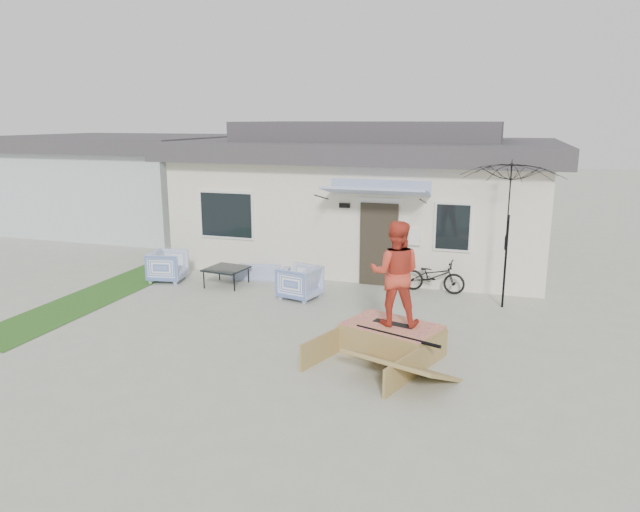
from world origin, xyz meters
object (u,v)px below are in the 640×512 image
(loveseat, at_px, (261,268))
(skate_ramp, at_px, (392,339))
(skateboard, at_px, (394,323))
(armchair_left, at_px, (168,265))
(coffee_table, at_px, (226,277))
(bicycle, at_px, (434,273))
(skater, at_px, (395,272))
(armchair_right, at_px, (300,281))
(patio_umbrella, at_px, (508,231))

(loveseat, xyz_separation_m, skate_ramp, (4.26, -4.02, -0.02))
(loveseat, relative_size, skateboard, 1.92)
(armchair_left, xyz_separation_m, skate_ramp, (6.48, -3.05, -0.17))
(skate_ramp, xyz_separation_m, skateboard, (0.02, 0.05, 0.29))
(coffee_table, height_order, skateboard, skateboard)
(coffee_table, bearing_deg, bicycle, 11.22)
(bicycle, xyz_separation_m, skater, (-0.21, -4.08, 1.03))
(armchair_left, distance_m, coffee_table, 1.66)
(loveseat, height_order, coffee_table, loveseat)
(coffee_table, bearing_deg, skateboard, -32.34)
(loveseat, relative_size, armchair_right, 1.71)
(armchair_left, xyz_separation_m, coffee_table, (1.64, 0.08, -0.21))
(armchair_right, xyz_separation_m, skate_ramp, (2.70, -2.65, -0.16))
(armchair_left, xyz_separation_m, skater, (6.50, -3.00, 1.08))
(skate_ramp, distance_m, skateboard, 0.30)
(coffee_table, distance_m, skateboard, 5.76)
(armchair_left, relative_size, bicycle, 0.58)
(skater, bearing_deg, coffee_table, -38.98)
(skate_ramp, bearing_deg, skater, 90.00)
(loveseat, bearing_deg, armchair_right, 130.10)
(armchair_right, relative_size, patio_umbrella, 0.33)
(armchair_right, bearing_deg, bicycle, 130.66)
(armchair_left, height_order, skate_ramp, armchair_left)
(loveseat, distance_m, coffee_table, 1.06)
(armchair_right, height_order, skateboard, armchair_right)
(skateboard, bearing_deg, skate_ramp, -93.77)
(patio_umbrella, distance_m, skate_ramp, 4.16)
(loveseat, height_order, armchair_left, armchair_left)
(coffee_table, xyz_separation_m, patio_umbrella, (6.71, 0.28, 1.52))
(skateboard, height_order, skater, skater)
(loveseat, distance_m, armchair_left, 2.43)
(skater, bearing_deg, armchair_right, -50.32)
(skate_ramp, height_order, skateboard, skateboard)
(bicycle, bearing_deg, coffee_table, 105.32)
(bicycle, bearing_deg, skateboard, -178.90)
(loveseat, xyz_separation_m, armchair_right, (1.56, -1.37, 0.14))
(skate_ramp, bearing_deg, bicycle, 106.33)
(skate_ramp, bearing_deg, coffee_table, 166.67)
(skater, bearing_deg, armchair_left, -31.41)
(loveseat, xyz_separation_m, bicycle, (4.49, 0.12, 0.20))
(loveseat, relative_size, skate_ramp, 0.69)
(armchair_left, height_order, patio_umbrella, patio_umbrella)
(coffee_table, bearing_deg, skate_ramp, -32.86)
(armchair_left, bearing_deg, patio_umbrella, -98.17)
(armchair_right, xyz_separation_m, skater, (2.72, -2.59, 1.09))
(armchair_left, bearing_deg, skater, -125.40)
(bicycle, bearing_deg, armchair_left, 103.25)
(skater, bearing_deg, bicycle, -99.63)
(skate_ramp, bearing_deg, armchair_right, 155.11)
(loveseat, bearing_deg, skateboard, 128.56)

